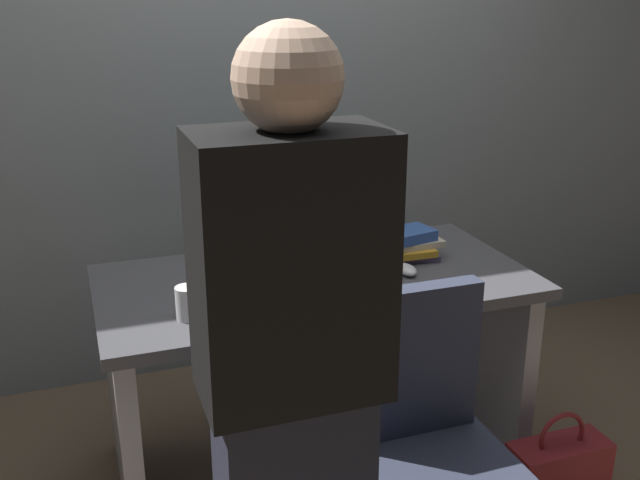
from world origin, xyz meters
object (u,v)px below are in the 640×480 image
(monitor, at_px, (322,188))
(book_stack, at_px, (409,244))
(handbag, at_px, (557,475))
(cup_near_keyboard, at_px, (187,303))
(person_at_desk, at_px, (292,394))
(mouse, at_px, (407,270))
(desk, at_px, (315,336))
(keyboard, at_px, (325,281))
(office_chair, at_px, (428,479))

(monitor, distance_m, book_stack, 0.38)
(book_stack, distance_m, handbag, 0.94)
(cup_near_keyboard, distance_m, handbag, 1.37)
(person_at_desk, xyz_separation_m, book_stack, (0.74, 0.92, -0.04))
(mouse, height_order, cup_near_keyboard, cup_near_keyboard)
(desk, distance_m, cup_near_keyboard, 0.58)
(monitor, distance_m, keyboard, 0.38)
(monitor, xyz_separation_m, book_stack, (0.29, -0.15, -0.20))
(office_chair, height_order, person_at_desk, person_at_desk)
(keyboard, bearing_deg, monitor, 75.05)
(mouse, relative_size, cup_near_keyboard, 0.97)
(mouse, height_order, book_stack, book_stack)
(keyboard, height_order, book_stack, book_stack)
(desk, height_order, monitor, monitor)
(desk, relative_size, person_at_desk, 0.90)
(person_at_desk, xyz_separation_m, monitor, (0.45, 1.07, 0.16))
(person_at_desk, height_order, monitor, person_at_desk)
(office_chair, xyz_separation_m, person_at_desk, (-0.42, -0.11, 0.41))
(monitor, relative_size, book_stack, 2.32)
(monitor, height_order, cup_near_keyboard, monitor)
(handbag, bearing_deg, keyboard, 145.15)
(monitor, xyz_separation_m, mouse, (0.21, -0.29, -0.24))
(cup_near_keyboard, bearing_deg, mouse, 7.90)
(office_chair, bearing_deg, mouse, 69.84)
(cup_near_keyboard, bearing_deg, desk, 22.29)
(person_at_desk, relative_size, mouse, 16.39)
(mouse, distance_m, book_stack, 0.17)
(monitor, xyz_separation_m, cup_near_keyboard, (-0.57, -0.40, -0.21))
(office_chair, bearing_deg, cup_near_keyboard, 133.99)
(desk, xyz_separation_m, cup_near_keyboard, (-0.47, -0.19, 0.28))
(monitor, relative_size, cup_near_keyboard, 5.27)
(desk, distance_m, mouse, 0.40)
(keyboard, xyz_separation_m, mouse, (0.30, -0.02, 0.01))
(keyboard, bearing_deg, person_at_desk, -112.66)
(monitor, relative_size, mouse, 5.41)
(cup_near_keyboard, relative_size, handbag, 0.27)
(keyboard, bearing_deg, cup_near_keyboard, -163.63)
(monitor, bearing_deg, mouse, -54.42)
(monitor, bearing_deg, keyboard, -107.00)
(keyboard, height_order, mouse, mouse)
(cup_near_keyboard, distance_m, book_stack, 0.90)
(keyboard, bearing_deg, mouse, -0.98)
(office_chair, bearing_deg, person_at_desk, -164.64)
(keyboard, distance_m, mouse, 0.30)
(person_at_desk, xyz_separation_m, keyboard, (0.37, 0.79, -0.08))
(person_at_desk, height_order, handbag, person_at_desk)
(book_stack, bearing_deg, handbag, -63.93)
(keyboard, distance_m, handbag, 1.02)
(desk, height_order, keyboard, keyboard)
(desk, relative_size, mouse, 14.81)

